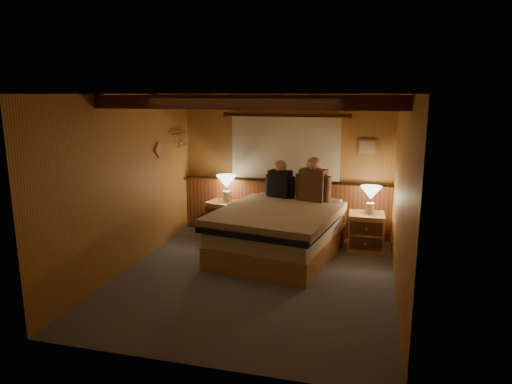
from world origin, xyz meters
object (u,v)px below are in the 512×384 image
(lamp_left, at_px, (226,183))
(person_right, at_px, (313,183))
(lamp_right, at_px, (371,194))
(duffel_bag, at_px, (225,233))
(nightstand_left, at_px, (224,218))
(bed, at_px, (279,231))
(nightstand_right, at_px, (366,232))
(person_left, at_px, (280,182))

(lamp_left, xyz_separation_m, person_right, (1.52, -0.19, 0.11))
(lamp_right, height_order, duffel_bag, lamp_right)
(person_right, bearing_deg, nightstand_left, -170.62)
(bed, relative_size, lamp_right, 5.56)
(lamp_left, bearing_deg, nightstand_right, -7.25)
(nightstand_right, height_order, person_left, person_left)
(bed, distance_m, nightstand_right, 1.39)
(bed, relative_size, lamp_left, 5.23)
(nightstand_left, xyz_separation_m, person_right, (1.55, -0.14, 0.72))
(nightstand_right, bearing_deg, nightstand_left, 172.49)
(nightstand_right, relative_size, lamp_right, 1.39)
(nightstand_left, distance_m, nightstand_right, 2.42)
(bed, height_order, nightstand_right, bed)
(lamp_right, bearing_deg, person_left, 171.84)
(nightstand_left, distance_m, duffel_bag, 0.50)
(nightstand_right, xyz_separation_m, duffel_bag, (-2.24, -0.19, -0.14))
(bed, bearing_deg, person_right, 68.26)
(lamp_right, bearing_deg, bed, -155.96)
(lamp_right, bearing_deg, person_right, 174.78)
(person_right, bearing_deg, person_left, -178.09)
(person_right, distance_m, duffel_bag, 1.65)
(nightstand_left, bearing_deg, person_right, 6.72)
(bed, distance_m, person_right, 1.01)
(lamp_left, xyz_separation_m, lamp_right, (2.42, -0.27, -0.01))
(lamp_left, distance_m, person_right, 1.53)
(nightstand_right, xyz_separation_m, person_right, (-0.85, 0.11, 0.72))
(duffel_bag, bearing_deg, person_right, 15.73)
(person_right, height_order, duffel_bag, person_right)
(nightstand_left, bearing_deg, lamp_right, 6.74)
(lamp_right, relative_size, person_left, 0.66)
(bed, distance_m, person_left, 1.01)
(nightstand_right, relative_size, person_left, 0.92)
(lamp_left, bearing_deg, person_left, -3.77)
(person_left, distance_m, duffel_bag, 1.23)
(duffel_bag, bearing_deg, nightstand_right, 8.23)
(duffel_bag, bearing_deg, lamp_right, 8.86)
(nightstand_left, relative_size, lamp_left, 1.36)
(nightstand_left, height_order, nightstand_right, nightstand_right)
(bed, distance_m, lamp_right, 1.53)
(bed, bearing_deg, nightstand_left, 154.51)
(bed, xyz_separation_m, lamp_right, (1.31, 0.59, 0.51))
(nightstand_left, bearing_deg, duffel_bag, -57.70)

